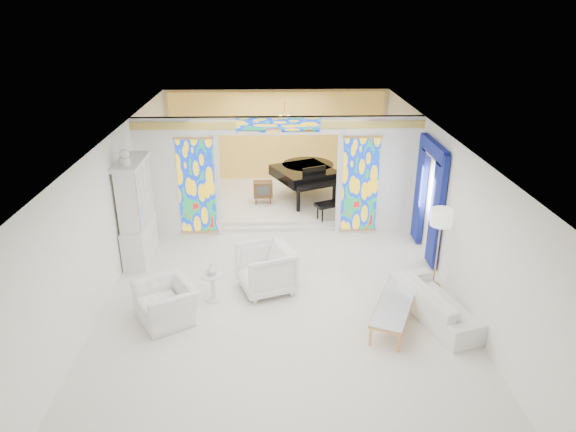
{
  "coord_description": "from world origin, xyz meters",
  "views": [
    {
      "loc": [
        -0.15,
        -10.13,
        5.56
      ],
      "look_at": [
        0.18,
        0.2,
        1.19
      ],
      "focal_mm": 32.0,
      "sensor_mm": 36.0,
      "label": 1
    }
  ],
  "objects_px": {
    "coffee_table": "(396,302)",
    "tv_console": "(263,189)",
    "grand_piano": "(307,172)",
    "china_cabinet": "(136,212)",
    "armchair_left": "(166,302)",
    "armchair_right": "(266,269)",
    "sofa": "(439,302)"
  },
  "relations": [
    {
      "from": "china_cabinet",
      "to": "coffee_table",
      "type": "height_order",
      "value": "china_cabinet"
    },
    {
      "from": "sofa",
      "to": "china_cabinet",
      "type": "bearing_deg",
      "value": 49.99
    },
    {
      "from": "china_cabinet",
      "to": "tv_console",
      "type": "relative_size",
      "value": 4.34
    },
    {
      "from": "armchair_left",
      "to": "grand_piano",
      "type": "xyz_separation_m",
      "value": [
        3.01,
        5.87,
        0.6
      ]
    },
    {
      "from": "grand_piano",
      "to": "tv_console",
      "type": "relative_size",
      "value": 5.17
    },
    {
      "from": "coffee_table",
      "to": "armchair_left",
      "type": "bearing_deg",
      "value": 177.4
    },
    {
      "from": "armchair_right",
      "to": "coffee_table",
      "type": "relative_size",
      "value": 0.53
    },
    {
      "from": "coffee_table",
      "to": "tv_console",
      "type": "relative_size",
      "value": 3.21
    },
    {
      "from": "coffee_table",
      "to": "grand_piano",
      "type": "xyz_separation_m",
      "value": [
        -1.26,
        6.06,
        0.56
      ]
    },
    {
      "from": "tv_console",
      "to": "sofa",
      "type": "bearing_deg",
      "value": -60.66
    },
    {
      "from": "armchair_left",
      "to": "armchair_right",
      "type": "xyz_separation_m",
      "value": [
        1.84,
        0.99,
        0.12
      ]
    },
    {
      "from": "armchair_right",
      "to": "tv_console",
      "type": "relative_size",
      "value": 1.69
    },
    {
      "from": "armchair_left",
      "to": "tv_console",
      "type": "height_order",
      "value": "tv_console"
    },
    {
      "from": "armchair_left",
      "to": "grand_piano",
      "type": "relative_size",
      "value": 0.34
    },
    {
      "from": "tv_console",
      "to": "china_cabinet",
      "type": "bearing_deg",
      "value": -134.61
    },
    {
      "from": "coffee_table",
      "to": "tv_console",
      "type": "bearing_deg",
      "value": 113.96
    },
    {
      "from": "china_cabinet",
      "to": "armchair_left",
      "type": "xyz_separation_m",
      "value": [
        1.05,
        -2.48,
        -0.81
      ]
    },
    {
      "from": "armchair_left",
      "to": "coffee_table",
      "type": "bearing_deg",
      "value": 56.11
    },
    {
      "from": "china_cabinet",
      "to": "coffee_table",
      "type": "bearing_deg",
      "value": -26.73
    },
    {
      "from": "sofa",
      "to": "grand_piano",
      "type": "relative_size",
      "value": 0.67
    },
    {
      "from": "grand_piano",
      "to": "coffee_table",
      "type": "bearing_deg",
      "value": -103.13
    },
    {
      "from": "china_cabinet",
      "to": "sofa",
      "type": "bearing_deg",
      "value": -22.59
    },
    {
      "from": "armchair_left",
      "to": "tv_console",
      "type": "xyz_separation_m",
      "value": [
        1.73,
        5.5,
        0.23
      ]
    },
    {
      "from": "armchair_right",
      "to": "sofa",
      "type": "height_order",
      "value": "armchair_right"
    },
    {
      "from": "armchair_right",
      "to": "sofa",
      "type": "distance_m",
      "value": 3.44
    },
    {
      "from": "armchair_right",
      "to": "sofa",
      "type": "relative_size",
      "value": 0.49
    },
    {
      "from": "coffee_table",
      "to": "sofa",
      "type": "bearing_deg",
      "value": 7.43
    },
    {
      "from": "china_cabinet",
      "to": "tv_console",
      "type": "bearing_deg",
      "value": 47.25
    },
    {
      "from": "sofa",
      "to": "grand_piano",
      "type": "height_order",
      "value": "grand_piano"
    },
    {
      "from": "china_cabinet",
      "to": "tv_console",
      "type": "height_order",
      "value": "china_cabinet"
    },
    {
      "from": "china_cabinet",
      "to": "armchair_right",
      "type": "distance_m",
      "value": 3.33
    },
    {
      "from": "grand_piano",
      "to": "tv_console",
      "type": "bearing_deg",
      "value": 171.38
    }
  ]
}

